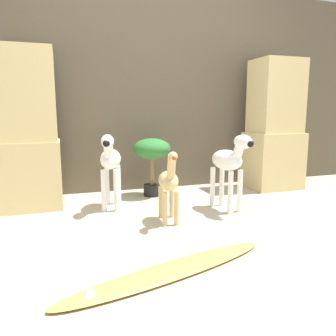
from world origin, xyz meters
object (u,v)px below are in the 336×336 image
zebra_left (110,161)px  giraffe_figurine (169,182)px  zebra_right (229,162)px  potted_palm_front (152,154)px  surfboard (170,271)px

zebra_left → giraffe_figurine: (0.37, -0.51, -0.11)m
zebra_right → potted_palm_front: (-0.50, 0.70, 0.01)m
giraffe_figurine → potted_palm_front: (0.10, 0.84, 0.12)m
giraffe_figurine → potted_palm_front: size_ratio=0.97×
giraffe_figurine → surfboard: giraffe_figurine is taller
zebra_left → surfboard: size_ratio=0.51×
surfboard → giraffe_figurine: bearing=72.1°
zebra_right → potted_palm_front: zebra_right is taller
surfboard → potted_palm_front: bearing=77.8°
potted_palm_front → surfboard: size_ratio=0.45×
zebra_left → potted_palm_front: (0.47, 0.33, 0.01)m
giraffe_figurine → zebra_right: bearing=12.8°
potted_palm_front → zebra_left: bearing=-144.9°
zebra_left → surfboard: (0.12, -1.30, -0.41)m
zebra_right → zebra_left: same height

